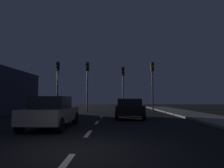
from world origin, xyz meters
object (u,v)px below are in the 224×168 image
at_px(traffic_signal_far_left, 58,77).
at_px(traffic_signal_far_right, 152,77).
at_px(car_adjacent_lane, 52,112).
at_px(traffic_signal_center_right, 123,80).
at_px(car_stopped_ahead, 129,108).
at_px(traffic_signal_center_left, 87,77).

relative_size(traffic_signal_far_left, traffic_signal_far_right, 1.01).
distance_m(traffic_signal_far_left, car_adjacent_lane, 11.93).
bearing_deg(traffic_signal_far_left, traffic_signal_center_right, -0.01).
distance_m(traffic_signal_far_right, car_adjacent_lane, 13.47).
bearing_deg(car_adjacent_lane, traffic_signal_far_left, 104.89).
bearing_deg(traffic_signal_center_right, car_stopped_ahead, -87.84).
height_order(traffic_signal_center_left, car_adjacent_lane, traffic_signal_center_left).
relative_size(traffic_signal_far_left, car_adjacent_lane, 1.27).
xyz_separation_m(traffic_signal_center_left, car_adjacent_lane, (-0.15, -11.18, -2.88)).
height_order(traffic_signal_far_left, car_stopped_ahead, traffic_signal_far_left).
height_order(traffic_signal_far_left, traffic_signal_center_left, traffic_signal_far_left).
relative_size(traffic_signal_far_right, car_adjacent_lane, 1.26).
bearing_deg(car_stopped_ahead, traffic_signal_center_right, 92.16).
distance_m(traffic_signal_center_left, traffic_signal_far_right, 6.79).
relative_size(car_stopped_ahead, car_adjacent_lane, 1.04).
height_order(traffic_signal_far_right, car_stopped_ahead, traffic_signal_far_right).
bearing_deg(traffic_signal_far_right, car_stopped_ahead, -115.15).
xyz_separation_m(traffic_signal_far_right, car_adjacent_lane, (-6.94, -11.18, -2.86)).
relative_size(traffic_signal_far_left, car_stopped_ahead, 1.22).
relative_size(traffic_signal_center_right, car_adjacent_lane, 1.14).
distance_m(traffic_signal_far_left, traffic_signal_center_left, 3.12).
xyz_separation_m(traffic_signal_center_right, traffic_signal_far_right, (3.08, 0.00, 0.32)).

